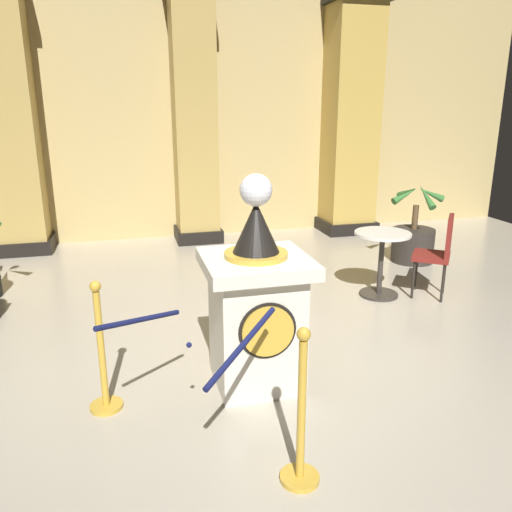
{
  "coord_description": "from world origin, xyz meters",
  "views": [
    {
      "loc": [
        -1.16,
        -3.63,
        2.17
      ],
      "look_at": [
        -0.22,
        -0.04,
        1.06
      ],
      "focal_mm": 36.09,
      "sensor_mm": 36.0,
      "label": 1
    }
  ],
  "objects": [
    {
      "name": "column_centre_rear",
      "position": [
        0.0,
        4.56,
        1.9
      ],
      "size": [
        0.76,
        0.76,
        3.82
      ],
      "color": "black",
      "rests_on": "ground_plane"
    },
    {
      "name": "column_left",
      "position": [
        -2.61,
        4.56,
        1.9
      ],
      "size": [
        0.78,
        0.78,
        3.82
      ],
      "color": "black",
      "rests_on": "ground_plane"
    },
    {
      "name": "cafe_table",
      "position": [
        1.66,
        1.46,
        0.49
      ],
      "size": [
        0.64,
        0.64,
        0.76
      ],
      "color": "#332D28",
      "rests_on": "ground_plane"
    },
    {
      "name": "stanchion_near",
      "position": [
        -1.39,
        -0.13,
        0.35
      ],
      "size": [
        0.24,
        0.24,
        1.0
      ],
      "color": "gold",
      "rests_on": "ground_plane"
    },
    {
      "name": "stanchion_far",
      "position": [
        -0.26,
        -1.21,
        0.34
      ],
      "size": [
        0.24,
        0.24,
        0.99
      ],
      "color": "gold",
      "rests_on": "ground_plane"
    },
    {
      "name": "cafe_chair_red",
      "position": [
        2.27,
        1.27,
        0.57
      ],
      "size": [
        0.56,
        0.56,
        0.96
      ],
      "color": "black",
      "rests_on": "ground_plane"
    },
    {
      "name": "back_wall",
      "position": [
        0.0,
        4.96,
        1.99
      ],
      "size": [
        11.67,
        0.16,
        3.98
      ],
      "primitive_type": "cube",
      "color": "tan",
      "rests_on": "ground_plane"
    },
    {
      "name": "velvet_rope",
      "position": [
        -0.82,
        -0.67,
        0.79
      ],
      "size": [
        1.14,
        1.14,
        0.22
      ],
      "color": "#141947"
    },
    {
      "name": "ground_plane",
      "position": [
        0.0,
        0.0,
        0.0
      ],
      "size": [
        11.67,
        11.67,
        0.0
      ],
      "primitive_type": "plane",
      "color": "#B2A893"
    },
    {
      "name": "potted_palm_right",
      "position": [
        2.76,
        2.59,
        0.3
      ],
      "size": [
        0.81,
        0.79,
        1.13
      ],
      "color": "#2D2823",
      "rests_on": "ground_plane"
    },
    {
      "name": "pedestal_clock",
      "position": [
        -0.22,
        -0.05,
        0.65
      ],
      "size": [
        0.8,
        0.8,
        1.68
      ],
      "color": "silver",
      "rests_on": "ground_plane"
    },
    {
      "name": "column_right",
      "position": [
        2.61,
        4.56,
        1.9
      ],
      "size": [
        0.94,
        0.94,
        3.82
      ],
      "color": "black",
      "rests_on": "ground_plane"
    }
  ]
}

